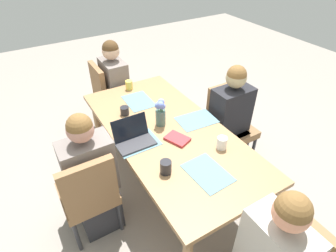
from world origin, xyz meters
TOP-DOWN VIEW (x-y plane):
  - ground_plane at (0.00, 0.00)m, footprint 10.00×10.00m
  - dining_table at (0.00, 0.00)m, footprint 2.01×0.95m
  - chair_head_right_left_mid at (1.32, 0.09)m, footprint 0.44×0.44m
  - person_head_right_left_mid at (1.26, 0.02)m, footprint 0.40×0.36m
  - chair_near_left_far at (0.08, -0.82)m, footprint 0.44×0.44m
  - person_near_left_far at (0.01, -0.76)m, footprint 0.36×0.40m
  - chair_far_right_near at (-0.11, 0.81)m, footprint 0.44×0.44m
  - person_far_right_near at (-0.04, 0.75)m, footprint 0.36×0.40m
  - flower_vase at (0.11, 0.01)m, footprint 0.10×0.10m
  - placemat_head_left_left_near at (-0.61, 0.01)m, footprint 0.37×0.28m
  - placemat_head_right_left_mid at (0.59, 0.01)m, footprint 0.37×0.27m
  - placemat_near_left_far at (0.00, -0.32)m, footprint 0.29×0.38m
  - placemat_far_right_near at (-0.02, 0.32)m, footprint 0.26×0.36m
  - laptop_far_right_near at (0.01, 0.34)m, footprint 0.22×0.32m
  - coffee_mug_near_left at (0.44, 0.23)m, footprint 0.08×0.08m
  - coffee_mug_near_right at (0.88, -0.02)m, footprint 0.08×0.08m
  - coffee_mug_centre_left at (-0.44, 0.28)m, footprint 0.09×0.09m
  - coffee_mug_centre_right at (-0.43, -0.26)m, footprint 0.09×0.09m
  - book_red_cover at (-0.16, 0.00)m, footprint 0.24×0.20m

SIDE VIEW (x-z plane):
  - ground_plane at x=0.00m, z-range 0.00..0.00m
  - chair_head_right_left_mid at x=1.32m, z-range 0.05..0.95m
  - chair_near_left_far at x=0.08m, z-range 0.05..0.95m
  - chair_far_right_near at x=-0.11m, z-range 0.05..0.95m
  - person_head_right_left_mid at x=1.26m, z-range -0.07..1.12m
  - person_near_left_far at x=0.01m, z-range -0.07..1.12m
  - person_far_right_near at x=-0.04m, z-range -0.07..1.12m
  - dining_table at x=0.00m, z-range 0.29..1.04m
  - placemat_head_left_left_near at x=-0.61m, z-range 0.74..0.75m
  - placemat_head_right_left_mid at x=0.59m, z-range 0.74..0.75m
  - placemat_near_left_far at x=0.00m, z-range 0.74..0.75m
  - placemat_far_right_near at x=-0.02m, z-range 0.74..0.75m
  - book_red_cover at x=-0.16m, z-range 0.74..0.77m
  - coffee_mug_near_left at x=0.44m, z-range 0.74..0.82m
  - laptop_far_right_near at x=0.01m, z-range 0.68..0.89m
  - coffee_mug_near_right at x=0.88m, z-range 0.74..0.84m
  - coffee_mug_centre_right at x=-0.43m, z-range 0.74..0.85m
  - coffee_mug_centre_left at x=-0.44m, z-range 0.74..0.85m
  - flower_vase at x=0.11m, z-range 0.75..1.02m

